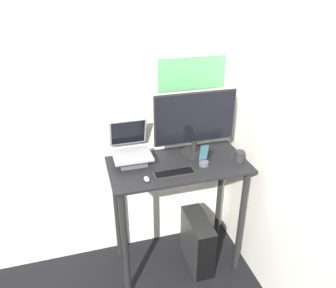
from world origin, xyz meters
TOP-DOWN VIEW (x-y plane):
  - ground_plane at (0.00, 0.00)m, footprint 12.00×12.00m
  - wall_back at (0.00, 0.62)m, footprint 6.00×0.06m
  - wall_side_right at (0.61, 0.00)m, footprint 0.05×6.00m
  - desk at (0.00, 0.27)m, footprint 1.05×0.53m
  - laptop at (-0.33, 0.40)m, footprint 0.29×0.31m
  - monitor at (0.17, 0.38)m, footprint 0.65×0.21m
  - keyboard at (-0.07, 0.13)m, footprint 0.30×0.09m
  - mouse at (-0.28, 0.11)m, footprint 0.04×0.06m
  - cell_phone at (0.18, 0.20)m, footprint 0.07×0.07m
  - computer_tower at (0.16, 0.19)m, footprint 0.17×0.42m
  - mug at (0.46, 0.17)m, footprint 0.07×0.07m

SIDE VIEW (x-z plane):
  - ground_plane at x=0.00m, z-range 0.00..0.00m
  - computer_tower at x=0.16m, z-range 0.00..0.48m
  - desk at x=0.00m, z-range 0.26..1.26m
  - keyboard at x=-0.07m, z-range 1.00..1.02m
  - mouse at x=-0.28m, z-range 1.00..1.03m
  - mug at x=0.46m, z-range 1.00..1.09m
  - cell_phone at x=0.18m, z-range 0.97..1.14m
  - laptop at x=-0.33m, z-range 0.93..1.23m
  - monitor at x=0.17m, z-range 1.01..1.52m
  - wall_side_right at x=0.61m, z-range 0.00..2.60m
  - wall_back at x=0.00m, z-range 0.00..2.60m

